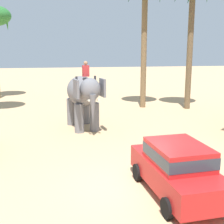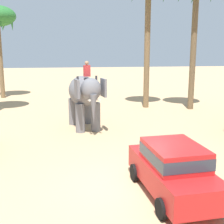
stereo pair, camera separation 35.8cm
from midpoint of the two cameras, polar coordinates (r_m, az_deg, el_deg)
The scene contains 3 objects.
ground_plane at distance 10.72m, azimuth 5.30°, elevation -13.75°, with size 120.00×120.00×0.00m, color tan.
car_sedan_foreground at distance 10.06m, azimuth 12.19°, elevation -10.00°, with size 2.14×4.23×1.70m.
elephant_with_mahout at distance 17.52m, azimuth -4.49°, elevation 3.27°, with size 2.23×4.00×3.88m.
Camera 2 is at (-2.09, -9.41, 4.66)m, focal length 49.62 mm.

